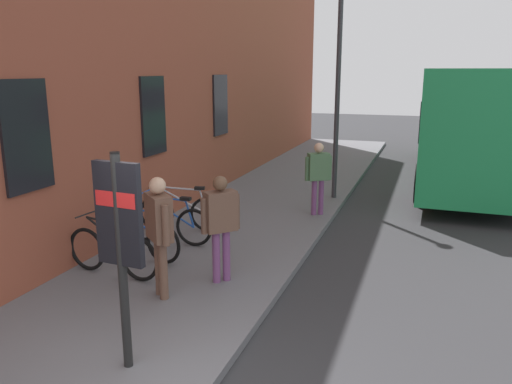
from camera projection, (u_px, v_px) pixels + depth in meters
name	position (u px, v px, depth m)	size (l,w,h in m)	color
ground	(371.00, 243.00, 9.98)	(60.00, 60.00, 0.00)	#2D2D30
sidewalk_pavement	(270.00, 203.00, 12.68)	(24.00, 3.50, 0.12)	slate
station_facade	(207.00, 18.00, 13.17)	(22.00, 0.65, 9.27)	brown
bicycle_under_window	(113.00, 252.00, 7.99)	(0.48, 1.77, 0.97)	black
bicycle_far_end	(140.00, 237.00, 8.74)	(0.52, 1.75, 0.97)	black
bicycle_by_door	(169.00, 224.00, 9.49)	(0.48, 1.77, 0.97)	black
bicycle_beside_lamp	(182.00, 212.00, 10.25)	(0.60, 1.73, 0.97)	black
transit_info_sign	(120.00, 228.00, 5.24)	(0.13, 0.55, 2.40)	black
city_bus	(469.00, 118.00, 15.23)	(10.52, 2.70, 3.35)	#1E8C4C
pedestrian_by_facade	(159.00, 225.00, 7.09)	(0.53, 0.55, 1.77)	brown
pedestrian_crossing_street	(221.00, 218.00, 7.63)	(0.51, 0.50, 1.67)	#723F72
pedestrian_near_bus	(318.00, 171.00, 11.27)	(0.45, 0.54, 1.64)	#723F72
street_lamp	(338.00, 70.00, 12.29)	(0.28, 0.28, 5.41)	#333338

